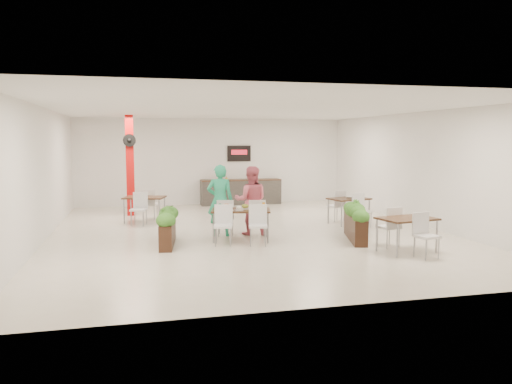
% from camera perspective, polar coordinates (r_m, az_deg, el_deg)
% --- Properties ---
extents(ground, '(12.00, 12.00, 0.00)m').
position_cam_1_polar(ground, '(13.13, -0.88, -4.63)').
color(ground, beige).
rests_on(ground, ground).
extents(room_shell, '(10.10, 12.10, 3.22)m').
position_cam_1_polar(room_shell, '(12.91, -0.89, 4.16)').
color(room_shell, white).
rests_on(room_shell, ground).
extents(red_column, '(0.40, 0.41, 3.20)m').
position_cam_1_polar(red_column, '(16.39, -14.20, 3.09)').
color(red_column, '#AE0C0B').
rests_on(red_column, ground).
extents(service_counter, '(3.00, 0.64, 2.20)m').
position_cam_1_polar(service_counter, '(18.74, -1.75, 0.09)').
color(service_counter, '#312E2C').
rests_on(service_counter, ground).
extents(main_table, '(1.55, 1.85, 0.92)m').
position_cam_1_polar(main_table, '(12.03, -1.77, -2.54)').
color(main_table, black).
rests_on(main_table, ground).
extents(diner_man, '(0.74, 0.57, 1.80)m').
position_cam_1_polar(diner_man, '(12.55, -4.13, -0.97)').
color(diner_man, '#27AB7A').
rests_on(diner_man, ground).
extents(diner_woman, '(0.98, 0.84, 1.75)m').
position_cam_1_polar(diner_woman, '(12.71, -0.58, -0.98)').
color(diner_woman, '#EA687C').
rests_on(diner_woman, ground).
extents(planter_left, '(0.58, 1.79, 0.93)m').
position_cam_1_polar(planter_left, '(11.70, -10.08, -3.57)').
color(planter_left, black).
rests_on(planter_left, ground).
extents(planter_right, '(0.81, 1.84, 0.99)m').
position_cam_1_polar(planter_right, '(12.31, 11.31, -3.12)').
color(planter_right, black).
rests_on(planter_right, ground).
extents(side_table_a, '(1.33, 1.67, 0.92)m').
position_cam_1_polar(side_table_a, '(15.04, -12.62, -1.00)').
color(side_table_a, black).
rests_on(side_table_a, ground).
extents(side_table_b, '(1.25, 1.67, 0.92)m').
position_cam_1_polar(side_table_b, '(14.59, 10.56, -1.19)').
color(side_table_b, black).
rests_on(side_table_b, ground).
extents(side_table_c, '(1.31, 1.67, 0.92)m').
position_cam_1_polar(side_table_c, '(11.23, 16.87, -3.47)').
color(side_table_c, black).
rests_on(side_table_c, ground).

